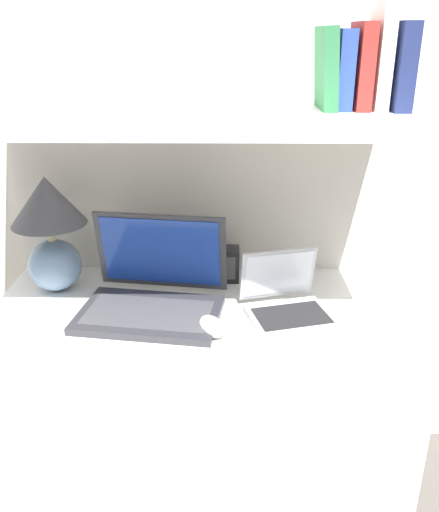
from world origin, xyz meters
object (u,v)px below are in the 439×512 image
book_green (326,68)px  laptop_large (153,293)px  router_box (220,264)px  book_white (380,53)px  book_navy (398,66)px  laptop_small (287,304)px  computer_mouse (212,326)px  table_lamp (50,225)px  book_red (361,66)px  book_blue (342,70)px

book_green → laptop_large: bearing=-175.7°
router_box → book_white: (0.38, -0.17, 0.62)m
book_navy → laptop_small: bearing=-165.4°
router_box → book_white: size_ratio=0.45×
laptop_large → laptop_small: (0.37, -0.03, -0.02)m
computer_mouse → book_navy: 0.78m
table_lamp → book_red: size_ratio=1.75×
book_blue → book_green: bearing=180.0°
laptop_large → book_navy: 0.85m
book_green → computer_mouse: bearing=-149.8°
router_box → book_blue: book_blue is taller
computer_mouse → book_white: size_ratio=0.45×
laptop_large → book_blue: book_blue is taller
router_box → book_red: book_red is taller
table_lamp → book_green: size_ratio=1.82×
router_box → book_white: bearing=-24.0°
laptop_large → book_white: book_white is taller
laptop_large → router_box: size_ratio=3.58×
laptop_large → book_navy: bearing=3.1°
router_box → book_blue: bearing=-30.0°
table_lamp → book_white: size_ratio=1.35×
table_lamp → book_white: bearing=-6.4°
laptop_large → book_red: book_red is taller
table_lamp → book_green: 0.87m
book_blue → book_white: bearing=0.0°
router_box → book_navy: book_navy is taller
laptop_small → book_navy: size_ratio=1.32×
book_red → laptop_large: bearing=-176.4°
table_lamp → book_white: book_white is taller
laptop_large → computer_mouse: (0.17, -0.13, -0.03)m
router_box → book_navy: size_ratio=0.58×
laptop_large → laptop_small: bearing=-4.7°
laptop_large → book_blue: size_ratio=2.27×
router_box → book_navy: bearing=-21.7°
laptop_large → book_green: size_ratio=2.18×
table_lamp → computer_mouse: (0.47, -0.26, -0.18)m
book_white → book_blue: 0.09m
book_red → laptop_small: bearing=-157.8°
laptop_small → book_green: bearing=41.1°
laptop_small → book_blue: book_blue is taller
book_white → book_green: book_white is taller
book_white → laptop_large: bearing=-176.6°
laptop_large → book_white: bearing=3.4°
laptop_small → router_box: (-0.18, 0.23, 0.02)m
computer_mouse → book_navy: bearing=19.7°
book_white → book_blue: (-0.09, 0.00, -0.04)m
book_navy → book_blue: size_ratio=1.09×
table_lamp → computer_mouse: 0.57m
laptop_small → book_navy: bearing=14.6°
book_white → book_blue: size_ratio=1.40×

